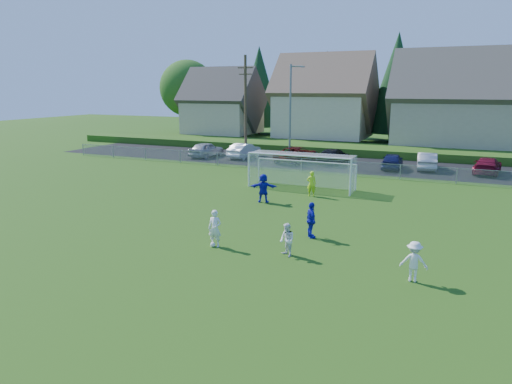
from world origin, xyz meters
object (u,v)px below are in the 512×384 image
Objects in this scene: car_f at (427,161)px; soccer_goal at (302,165)px; player_white_c at (414,262)px; car_a at (206,149)px; player_blue_a at (311,220)px; car_c at (297,154)px; player_blue_b at (263,188)px; car_d at (333,156)px; soccer_ball at (213,245)px; goalkeeper at (311,184)px; car_e at (392,161)px; player_white_b at (287,240)px; player_white_a at (215,229)px; car_g at (487,166)px; car_b at (244,151)px.

soccer_goal is (-7.55, -11.57, 0.89)m from car_f.
car_a is (-22.37, 23.78, -0.01)m from player_white_c.
player_blue_a is 22.35m from car_c.
car_d is at bearing -107.29° from player_blue_b.
soccer_ball is 0.05× the size of car_d.
car_a is 0.91× the size of car_d.
goalkeeper is 0.40× the size of car_e.
car_d is 1.18× the size of car_e.
player_white_b is 0.32× the size of car_a.
goalkeeper reaches higher than car_a.
player_white_c is 27.37m from car_c.
player_white_a is 8.49m from player_white_c.
goalkeeper is at bearing 78.63° from player_white_a.
player_blue_a reaches higher than car_g.
player_blue_a is (0.21, 2.74, 0.15)m from player_white_b.
soccer_goal is (-8.74, 13.57, 0.86)m from player_white_c.
car_c is (-4.29, 23.82, -0.08)m from player_white_a.
player_blue_a reaches higher than car_e.
player_blue_b is at bearing 57.91° from car_f.
player_white_b is 28.94m from car_a.
player_white_a is at bearing 93.44° from player_blue_a.
player_blue_a is 0.39× the size of car_a.
player_blue_b is 16.17m from car_d.
car_a is 0.99× the size of car_b.
goalkeeper is 0.31× the size of car_c.
player_white_a is 0.37× the size of car_f.
goalkeeper is 17.33m from car_g.
player_white_b is 24.69m from car_d.
car_f is (6.21, 13.68, -0.09)m from goalkeeper.
car_d is (0.27, 16.17, -0.19)m from player_blue_b.
car_e is (3.44, 12.69, -0.13)m from goalkeeper.
car_b is 5.80m from car_c.
car_a is at bearing -1.19° from car_f.
player_white_a is 1.09× the size of player_white_c.
car_a is at bearing 164.82° from player_white_b.
car_d is 1.09× the size of car_f.
player_white_c is 0.35× the size of car_a.
player_white_c reaches higher than car_d.
player_white_a is at bearing 76.35° from car_e.
player_white_b is at bearing 132.56° from car_a.
car_f is (7.29, 24.75, -0.10)m from player_white_a.
player_white_b is 27.68m from car_b.
soccer_ball is at bearing 116.52° from car_b.
soccer_ball is 0.05× the size of car_b.
car_d reaches higher than car_g.
player_blue_a is 1.04× the size of goalkeeper.
player_white_b is at bearing 104.81° from car_d.
car_d is (9.16, 0.11, -0.03)m from car_b.
player_blue_b reaches higher than player_white_c.
player_blue_b is 0.38× the size of car_g.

